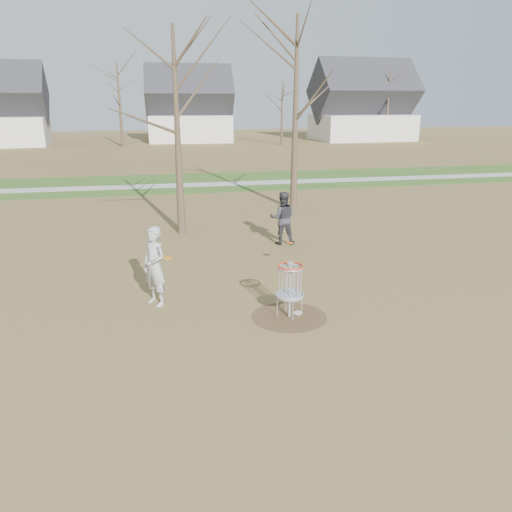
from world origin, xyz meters
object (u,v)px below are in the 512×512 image
Objects in this scene: disc_golf_basket at (290,281)px; player_standing at (155,266)px; player_throwing at (283,218)px; disc_grounded at (298,313)px.

player_standing is at bearing 154.69° from disc_golf_basket.
player_standing is 1.50× the size of disc_golf_basket.
player_standing is 6.58m from player_throwing.
player_throwing is 6.39m from disc_golf_basket.
player_standing is 9.18× the size of disc_grounded.
player_throwing is at bearing 99.71° from player_standing.
disc_grounded is (-1.19, -6.07, -0.93)m from player_throwing.
disc_grounded is at bearing 30.54° from disc_golf_basket.
player_throwing is at bearing 78.92° from disc_grounded.
player_throwing is 1.40× the size of disc_golf_basket.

